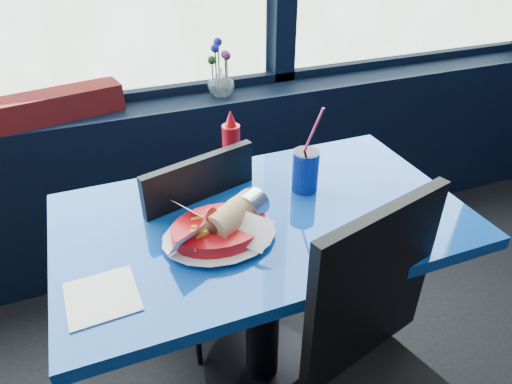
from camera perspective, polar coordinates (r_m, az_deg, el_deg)
name	(u,v)px	position (r m, az deg, el deg)	size (l,w,h in m)	color
window_sill	(134,188)	(2.21, -15.05, 0.54)	(5.00, 0.26, 0.80)	black
near_table	(263,261)	(1.47, 0.88, -8.62)	(1.20, 0.70, 0.75)	black
chair_near_front	(379,377)	(1.24, 15.07, -21.46)	(0.54, 0.54, 0.98)	black
chair_near_back	(206,235)	(1.67, -6.29, -5.36)	(0.50, 0.50, 0.89)	black
planter_box	(53,106)	(1.99, -24.04, 9.83)	(0.53, 0.13, 0.11)	maroon
flower_vase	(221,79)	(2.06, -4.44, 13.92)	(0.14, 0.14, 0.25)	silver
food_basket	(221,227)	(1.25, -4.36, -4.44)	(0.31, 0.30, 0.10)	red
ketchup_bottle	(231,145)	(1.53, -3.10, 5.87)	(0.06, 0.06, 0.22)	red
soda_cup	(305,170)	(1.45, 6.19, 2.77)	(0.08, 0.08, 0.29)	navy
napkin	(102,297)	(1.16, -18.69, -12.30)	(0.16, 0.16, 0.00)	white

